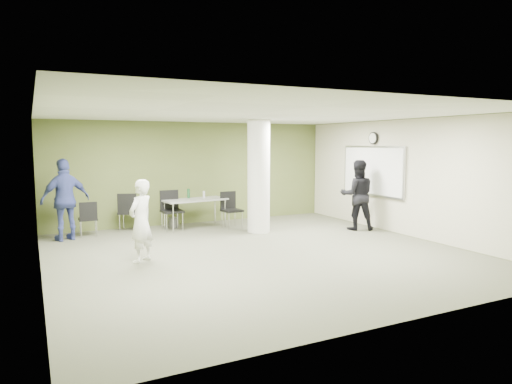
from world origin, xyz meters
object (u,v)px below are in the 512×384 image
folding_table (195,201)px  man_black (357,195)px  woman_white (141,221)px  chair_back_left (88,216)px  man_blue (65,200)px

folding_table → man_black: man_black is taller
woman_white → man_black: bearing=148.2°
folding_table → woman_white: size_ratio=1.10×
woman_white → folding_table: bearing=-165.1°
man_black → chair_back_left: bearing=8.3°
chair_back_left → man_black: 6.67m
chair_back_left → man_black: bearing=162.7°
chair_back_left → woman_white: woman_white is taller
woman_white → man_blue: size_ratio=0.83×
folding_table → woman_white: 3.45m
man_black → man_blue: man_blue is taller
folding_table → chair_back_left: (-2.63, 0.12, -0.24)m
woman_white → man_black: man_black is taller
folding_table → woman_white: bearing=-132.4°
chair_back_left → man_blue: size_ratio=0.45×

